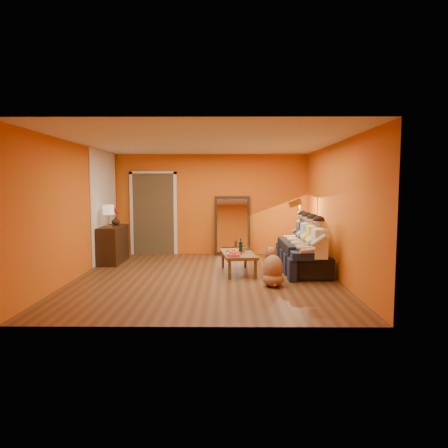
{
  "coord_description": "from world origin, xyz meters",
  "views": [
    {
      "loc": [
        0.41,
        -7.63,
        1.76
      ],
      "look_at": [
        0.35,
        0.5,
        1.0
      ],
      "focal_mm": 32.0,
      "sensor_mm": 36.0,
      "label": 1
    }
  ],
  "objects_px": {
    "sideboard": "(113,244)",
    "sofa": "(302,255)",
    "table_lamp": "(109,216)",
    "vase": "(116,221)",
    "person_far_left": "(319,249)",
    "wine_bottle": "(241,246)",
    "tumbler": "(244,250)",
    "dog": "(273,266)",
    "mirror_frame": "(232,226)",
    "laptop": "(246,249)",
    "coffee_table": "(238,263)",
    "person_far_right": "(302,238)",
    "floor_lamp": "(300,232)",
    "person_mid_left": "(313,244)",
    "person_mid_right": "(307,241)"
  },
  "relations": [
    {
      "from": "sofa",
      "to": "floor_lamp",
      "type": "distance_m",
      "value": 0.95
    },
    {
      "from": "wine_bottle",
      "to": "table_lamp",
      "type": "bearing_deg",
      "value": 163.17
    },
    {
      "from": "dog",
      "to": "mirror_frame",
      "type": "bearing_deg",
      "value": 104.15
    },
    {
      "from": "person_far_left",
      "to": "laptop",
      "type": "bearing_deg",
      "value": 141.64
    },
    {
      "from": "person_far_right",
      "to": "vase",
      "type": "bearing_deg",
      "value": 174.47
    },
    {
      "from": "mirror_frame",
      "to": "sideboard",
      "type": "xyz_separation_m",
      "value": [
        -2.79,
        -1.08,
        -0.34
      ]
    },
    {
      "from": "sofa",
      "to": "coffee_table",
      "type": "height_order",
      "value": "sofa"
    },
    {
      "from": "table_lamp",
      "to": "coffee_table",
      "type": "distance_m",
      "value": 3.13
    },
    {
      "from": "person_far_left",
      "to": "laptop",
      "type": "relative_size",
      "value": 3.88
    },
    {
      "from": "sideboard",
      "to": "vase",
      "type": "relative_size",
      "value": 5.84
    },
    {
      "from": "coffee_table",
      "to": "dog",
      "type": "bearing_deg",
      "value": -66.98
    },
    {
      "from": "sideboard",
      "to": "tumbler",
      "type": "height_order",
      "value": "sideboard"
    },
    {
      "from": "wine_bottle",
      "to": "floor_lamp",
      "type": "bearing_deg",
      "value": 40.72
    },
    {
      "from": "sideboard",
      "to": "sofa",
      "type": "relative_size",
      "value": 0.55
    },
    {
      "from": "coffee_table",
      "to": "person_far_left",
      "type": "distance_m",
      "value": 1.69
    },
    {
      "from": "table_lamp",
      "to": "tumbler",
      "type": "height_order",
      "value": "table_lamp"
    },
    {
      "from": "table_lamp",
      "to": "vase",
      "type": "xyz_separation_m",
      "value": [
        0.0,
        0.55,
        -0.15
      ]
    },
    {
      "from": "sideboard",
      "to": "vase",
      "type": "bearing_deg",
      "value": 90.0
    },
    {
      "from": "vase",
      "to": "sideboard",
      "type": "bearing_deg",
      "value": -90.0
    },
    {
      "from": "tumbler",
      "to": "laptop",
      "type": "xyz_separation_m",
      "value": [
        0.06,
        0.23,
        -0.03
      ]
    },
    {
      "from": "sideboard",
      "to": "vase",
      "type": "distance_m",
      "value": 0.58
    },
    {
      "from": "person_mid_left",
      "to": "laptop",
      "type": "distance_m",
      "value": 1.41
    },
    {
      "from": "table_lamp",
      "to": "person_far_left",
      "type": "xyz_separation_m",
      "value": [
        4.37,
        -1.52,
        -0.49
      ]
    },
    {
      "from": "floor_lamp",
      "to": "table_lamp",
      "type": "bearing_deg",
      "value": -174.49
    },
    {
      "from": "person_far_left",
      "to": "person_mid_left",
      "type": "bearing_deg",
      "value": 90.0
    },
    {
      "from": "sideboard",
      "to": "floor_lamp",
      "type": "bearing_deg",
      "value": 0.37
    },
    {
      "from": "dog",
      "to": "person_mid_right",
      "type": "bearing_deg",
      "value": 60.12
    },
    {
      "from": "wine_bottle",
      "to": "person_mid_left",
      "type": "bearing_deg",
      "value": -3.47
    },
    {
      "from": "sideboard",
      "to": "person_far_right",
      "type": "bearing_deg",
      "value": -2.27
    },
    {
      "from": "dog",
      "to": "wine_bottle",
      "type": "distance_m",
      "value": 1.13
    },
    {
      "from": "person_far_left",
      "to": "wine_bottle",
      "type": "height_order",
      "value": "person_far_left"
    },
    {
      "from": "dog",
      "to": "laptop",
      "type": "xyz_separation_m",
      "value": [
        -0.41,
        1.37,
        0.08
      ]
    },
    {
      "from": "coffee_table",
      "to": "floor_lamp",
      "type": "relative_size",
      "value": 0.85
    },
    {
      "from": "table_lamp",
      "to": "mirror_frame",
      "type": "bearing_deg",
      "value": 26.32
    },
    {
      "from": "sofa",
      "to": "wine_bottle",
      "type": "distance_m",
      "value": 1.39
    },
    {
      "from": "dog",
      "to": "vase",
      "type": "distance_m",
      "value": 4.27
    },
    {
      "from": "vase",
      "to": "floor_lamp",
      "type": "bearing_deg",
      "value": -2.93
    },
    {
      "from": "person_far_left",
      "to": "wine_bottle",
      "type": "distance_m",
      "value": 1.58
    },
    {
      "from": "mirror_frame",
      "to": "tumbler",
      "type": "bearing_deg",
      "value": -84.29
    },
    {
      "from": "dog",
      "to": "person_far_right",
      "type": "distance_m",
      "value": 2.19
    },
    {
      "from": "mirror_frame",
      "to": "person_far_right",
      "type": "xyz_separation_m",
      "value": [
        1.58,
        -1.25,
        -0.15
      ]
    },
    {
      "from": "coffee_table",
      "to": "person_mid_left",
      "type": "distance_m",
      "value": 1.55
    },
    {
      "from": "sideboard",
      "to": "wine_bottle",
      "type": "relative_size",
      "value": 3.81
    },
    {
      "from": "tumbler",
      "to": "laptop",
      "type": "relative_size",
      "value": 0.31
    },
    {
      "from": "sideboard",
      "to": "person_far_right",
      "type": "height_order",
      "value": "person_far_right"
    },
    {
      "from": "coffee_table",
      "to": "floor_lamp",
      "type": "height_order",
      "value": "floor_lamp"
    },
    {
      "from": "person_far_left",
      "to": "person_mid_right",
      "type": "height_order",
      "value": "same"
    },
    {
      "from": "person_mid_left",
      "to": "person_far_right",
      "type": "distance_m",
      "value": 1.1
    },
    {
      "from": "sideboard",
      "to": "dog",
      "type": "relative_size",
      "value": 1.68
    },
    {
      "from": "tumbler",
      "to": "laptop",
      "type": "distance_m",
      "value": 0.24
    }
  ]
}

